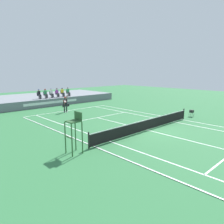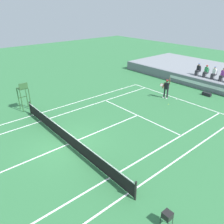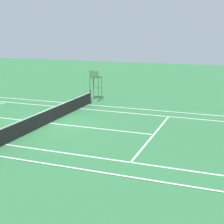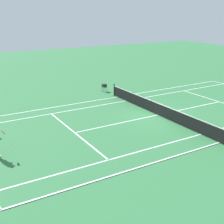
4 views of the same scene
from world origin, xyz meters
name	(u,v)px [view 2 (image 2 of 4)]	position (x,y,z in m)	size (l,w,h in m)	color
ground_plane	(68,144)	(0.00, 0.00, 0.00)	(80.00, 80.00, 0.00)	#337542
court	(68,144)	(0.00, 0.00, 0.01)	(11.08, 23.88, 0.03)	#337542
net	(68,137)	(0.00, 0.00, 0.52)	(11.98, 0.10, 1.07)	black
barrier_wall	(201,84)	(0.00, 16.07, 0.53)	(22.14, 0.25, 1.06)	slate
bleacher_platform	(222,76)	(0.00, 20.74, 0.53)	(22.14, 9.08, 1.06)	gray
spectator_seated_0	(198,70)	(-1.22, 17.16, 1.67)	(0.44, 0.60, 1.27)	#474C56
spectator_seated_1	(206,71)	(-0.30, 17.16, 1.67)	(0.44, 0.60, 1.27)	#474C56
spectator_seated_2	(214,73)	(0.58, 17.16, 1.67)	(0.44, 0.60, 1.27)	#474C56
spectator_seated_3	(222,75)	(1.47, 17.16, 1.67)	(0.44, 0.60, 1.27)	#474C56
tennis_player	(166,88)	(-0.86, 11.15, 0.99)	(0.75, 0.70, 2.08)	#232328
tennis_ball	(168,104)	(0.29, 10.10, 0.03)	(0.07, 0.07, 0.07)	#D1E533
umpire_chair	(23,93)	(-6.94, 0.00, 1.56)	(0.77, 0.77, 2.44)	#2D562D
equipment_bag	(207,94)	(1.38, 14.78, 0.16)	(0.92, 0.37, 0.32)	black
ball_hopper	(167,215)	(7.68, 0.01, 0.57)	(0.36, 0.36, 0.70)	black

